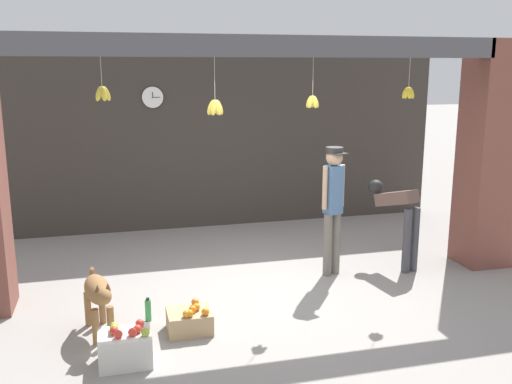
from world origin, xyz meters
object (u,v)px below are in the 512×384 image
Objects in this scene: dog at (98,294)px; water_bottle at (148,310)px; fruit_crate_apples at (125,347)px; fruit_crate_oranges at (190,320)px; wall_clock at (153,97)px; shopkeeper at (333,201)px; worker_stooping at (398,213)px.

water_bottle is at bearing 101.92° from dog.
dog is at bearing -157.48° from water_bottle.
water_bottle is at bearing 72.89° from fruit_crate_apples.
fruit_crate_oranges is (0.89, -0.15, -0.32)m from dog.
wall_clock reaches higher than dog.
wall_clock reaches higher than fruit_crate_apples.
shopkeeper is (2.90, 1.03, 0.55)m from dog.
worker_stooping is (0.97, 0.07, -0.24)m from shopkeeper.
fruit_crate_oranges reaches higher than water_bottle.
worker_stooping is 3.17× the size of wall_clock.
dog is at bearing 178.50° from worker_stooping.
shopkeeper is 3.76× the size of fruit_crate_oranges.
fruit_crate_oranges is at bearing -41.90° from water_bottle.
water_bottle is 4.05m from wall_clock.
worker_stooping is 4.08m from fruit_crate_apples.
dog is 1.86× the size of fruit_crate_apples.
fruit_crate_oranges is 0.83m from fruit_crate_apples.
water_bottle is at bearing -96.50° from wall_clock.
worker_stooping is 2.51× the size of fruit_crate_oranges.
dog is 0.52× the size of shopkeeper.
worker_stooping reaches higher than water_bottle.
worker_stooping reaches higher than dog.
water_bottle is 0.74× the size of wall_clock.
wall_clock is at bearing 155.83° from dog.
fruit_crate_apples is (-3.64, -1.75, -0.59)m from worker_stooping.
fruit_crate_apples is at bearing -107.11° from water_bottle.
worker_stooping is 2.37× the size of fruit_crate_apples.
wall_clock is at bearing 81.35° from fruit_crate_apples.
water_bottle is (0.26, 0.85, -0.04)m from fruit_crate_apples.
fruit_crate_oranges is at bearing -174.62° from worker_stooping.
fruit_crate_apples reaches higher than water_bottle.
shopkeeper is at bearing 30.29° from fruit_crate_oranges.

